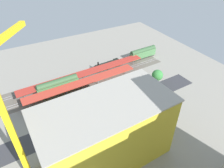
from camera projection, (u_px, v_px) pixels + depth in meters
name	position (u px, v px, depth m)	size (l,w,h in m)	color
ground_plane	(98.00, 106.00, 83.66)	(147.72, 147.72, 0.00)	gray
rail_bed	(78.00, 80.00, 98.50)	(92.33, 14.49, 0.01)	#665E54
street_asphalt	(103.00, 113.00, 80.47)	(92.33, 9.00, 0.01)	#38383D
track_rails	(78.00, 80.00, 98.39)	(92.27, 11.32, 0.12)	#9E9EA8
platform_canopy_near	(82.00, 82.00, 90.57)	(52.11, 6.92, 4.03)	#C63D2D
platform_canopy_far	(85.00, 73.00, 96.86)	(62.84, 7.09, 3.99)	#B73328
locomotive	(109.00, 65.00, 106.96)	(15.10, 3.24, 5.05)	black
passenger_coach	(143.00, 53.00, 114.83)	(16.41, 3.39, 6.02)	black
freight_coach_far	(58.00, 85.00, 90.11)	(18.72, 3.63, 6.11)	black
parked_car_0	(132.00, 106.00, 82.62)	(4.34, 1.92, 1.76)	black
parked_car_1	(119.00, 113.00, 79.33)	(4.74, 2.08, 1.82)	black
parked_car_2	(100.00, 120.00, 76.30)	(4.32, 2.09, 1.69)	black
parked_car_3	(81.00, 128.00, 73.36)	(4.14, 1.95, 1.59)	black
construction_building	(106.00, 134.00, 58.54)	(36.88, 17.67, 21.17)	yellow
construction_roof_slab	(105.00, 106.00, 52.21)	(37.48, 18.27, 0.40)	#ADA89E
tower_crane	(10.00, 117.00, 46.64)	(14.31, 19.09, 40.33)	gray
box_truck_0	(116.00, 112.00, 78.34)	(10.09, 2.54, 3.35)	black
box_truck_1	(79.00, 125.00, 72.95)	(9.58, 3.57, 3.40)	black
street_tree_0	(143.00, 80.00, 91.46)	(4.17, 4.17, 6.25)	brown
street_tree_1	(61.00, 108.00, 75.95)	(5.14, 5.14, 7.33)	brown
street_tree_2	(157.00, 75.00, 92.82)	(5.06, 5.06, 7.73)	brown
street_tree_3	(102.00, 97.00, 81.40)	(5.12, 5.12, 7.10)	brown
traffic_light	(88.00, 101.00, 79.19)	(0.50, 0.36, 6.81)	#333333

